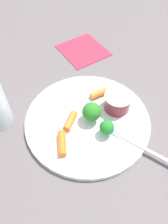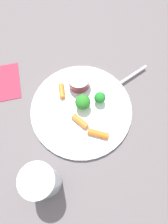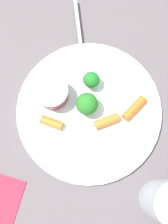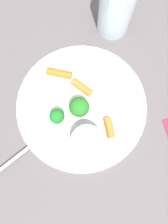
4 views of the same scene
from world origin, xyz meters
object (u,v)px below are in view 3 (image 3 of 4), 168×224
(sauce_cup, at_px, (53,92))
(fork, at_px, (80,41))
(plate, at_px, (89,112))
(carrot_stick_0, at_px, (107,121))
(carrot_stick_1, at_px, (134,108))
(drinking_glass, at_px, (167,202))
(carrot_stick_2, at_px, (51,123))
(broccoli_floret_0, at_px, (91,80))
(broccoli_floret_1, at_px, (87,104))

(sauce_cup, xyz_separation_m, fork, (0.12, -0.00, -0.02))
(plate, xyz_separation_m, carrot_stick_0, (-0.01, -0.04, 0.01))
(sauce_cup, height_order, carrot_stick_1, sauce_cup)
(carrot_stick_0, distance_m, drinking_glass, 0.18)
(drinking_glass, bearing_deg, carrot_stick_2, 78.47)
(carrot_stick_1, distance_m, fork, 0.17)
(carrot_stick_2, bearing_deg, carrot_stick_1, -56.43)
(carrot_stick_1, xyz_separation_m, drinking_glass, (-0.14, -0.11, 0.04))
(carrot_stick_0, relative_size, carrot_stick_1, 0.88)
(plate, bearing_deg, sauce_cup, 88.95)
(carrot_stick_1, bearing_deg, drinking_glass, -142.27)
(plate, relative_size, carrot_stick_1, 5.15)
(broccoli_floret_0, distance_m, drinking_glass, 0.25)
(broccoli_floret_0, distance_m, broccoli_floret_1, 0.05)
(sauce_cup, distance_m, fork, 0.12)
(plate, relative_size, broccoli_floret_0, 7.14)
(broccoli_floret_0, xyz_separation_m, carrot_stick_2, (-0.10, 0.04, -0.01))
(broccoli_floret_1, distance_m, carrot_stick_2, 0.08)
(broccoli_floret_1, distance_m, carrot_stick_0, 0.05)
(carrot_stick_1, xyz_separation_m, carrot_stick_2, (-0.09, 0.13, -0.00))
(sauce_cup, relative_size, broccoli_floret_1, 1.26)
(broccoli_floret_1, relative_size, carrot_stick_1, 0.91)
(plate, xyz_separation_m, fork, (0.12, 0.07, 0.01))
(sauce_cup, bearing_deg, fork, -1.22)
(broccoli_floret_1, xyz_separation_m, carrot_stick_0, (-0.01, -0.05, -0.02))
(broccoli_floret_0, xyz_separation_m, drinking_glass, (-0.15, -0.20, 0.03))
(sauce_cup, height_order, carrot_stick_0, sauce_cup)
(broccoli_floret_0, xyz_separation_m, carrot_stick_1, (-0.01, -0.09, -0.01))
(broccoli_floret_1, bearing_deg, broccoli_floret_0, 13.18)
(broccoli_floret_0, height_order, fork, broccoli_floret_0)
(plate, bearing_deg, broccoli_floret_1, 54.47)
(plate, distance_m, drinking_glass, 0.22)
(carrot_stick_1, distance_m, carrot_stick_2, 0.16)
(broccoli_floret_1, relative_size, drinking_glass, 0.39)
(broccoli_floret_1, height_order, fork, broccoli_floret_1)
(carrot_stick_0, distance_m, carrot_stick_2, 0.10)
(drinking_glass, bearing_deg, sauce_cup, 68.74)
(carrot_stick_1, bearing_deg, sauce_cup, 103.27)
(plate, bearing_deg, carrot_stick_2, 132.27)
(carrot_stick_0, distance_m, fork, 0.17)
(plate, xyz_separation_m, carrot_stick_2, (-0.05, 0.06, 0.01))
(plate, height_order, carrot_stick_2, carrot_stick_2)
(broccoli_floret_1, distance_m, drinking_glass, 0.22)
(broccoli_floret_1, xyz_separation_m, fork, (0.12, 0.07, -0.03))
(carrot_stick_0, bearing_deg, sauce_cup, 86.05)
(carrot_stick_1, relative_size, fork, 0.33)
(broccoli_floret_0, bearing_deg, carrot_stick_0, -135.84)
(plate, distance_m, carrot_stick_1, 0.09)
(plate, xyz_separation_m, broccoli_floret_0, (0.05, 0.02, 0.03))
(broccoli_floret_0, xyz_separation_m, fork, (0.07, 0.05, -0.02))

